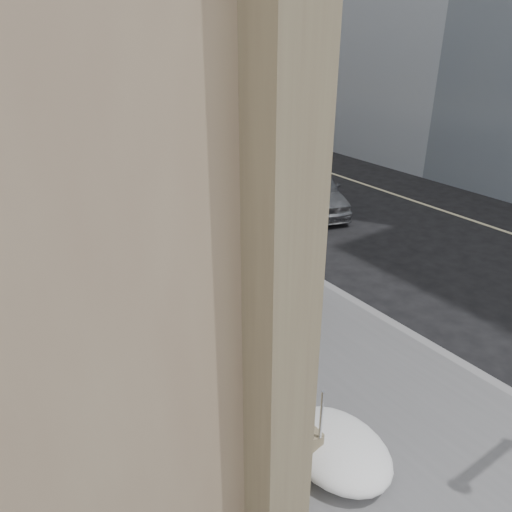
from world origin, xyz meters
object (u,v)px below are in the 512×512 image
Objects in this scene: mounted_horse_right at (272,249)px; pedestrian at (280,281)px; car_silver at (311,188)px; mounted_horse_left at (244,296)px; car_grey at (232,128)px.

pedestrian is at bearing 72.37° from mounted_horse_right.
mounted_horse_right is at bearing 74.54° from pedestrian.
mounted_horse_right is 6.88m from car_silver.
mounted_horse_left is 9.24m from car_silver.
pedestrian is 0.33× the size of car_silver.
mounted_horse_left is 21.59m from car_grey.
pedestrian is (-0.53, -1.05, -0.34)m from mounted_horse_right.
mounted_horse_right is at bearing -115.41° from car_silver.
mounted_horse_left is 1.42m from pedestrian.
pedestrian is 20.56m from car_grey.
car_grey is (9.45, 16.92, -0.62)m from mounted_horse_right.
pedestrian is at bearing -112.19° from car_silver.
mounted_horse_left reaches higher than car_grey.
mounted_horse_right reaches higher than car_silver.
mounted_horse_left is 0.54× the size of car_silver.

